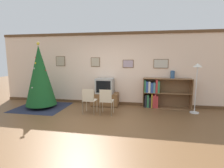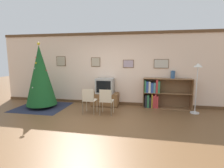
% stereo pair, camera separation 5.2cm
% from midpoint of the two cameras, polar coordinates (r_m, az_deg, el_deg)
% --- Properties ---
extents(ground_plane, '(24.00, 24.00, 0.00)m').
position_cam_midpoint_polar(ground_plane, '(4.72, -6.52, -13.46)').
color(ground_plane, brown).
extents(wall_back, '(8.81, 0.11, 2.70)m').
position_cam_midpoint_polar(wall_back, '(6.63, -0.90, 4.95)').
color(wall_back, beige).
rests_on(wall_back, ground_plane).
extents(area_rug, '(1.74, 1.63, 0.01)m').
position_cam_midpoint_polar(area_rug, '(6.84, -22.12, -7.03)').
color(area_rug, '#23283D').
rests_on(area_rug, ground_plane).
extents(christmas_tree, '(1.06, 1.06, 2.29)m').
position_cam_midpoint_polar(christmas_tree, '(6.64, -22.67, 2.53)').
color(christmas_tree, maroon).
rests_on(christmas_tree, area_rug).
extents(tv_console, '(0.98, 0.53, 0.48)m').
position_cam_midpoint_polar(tv_console, '(6.50, -2.55, -5.03)').
color(tv_console, brown).
rests_on(tv_console, ground_plane).
extents(television, '(0.64, 0.51, 0.55)m').
position_cam_midpoint_polar(television, '(6.40, -2.58, -0.58)').
color(television, '#9E9E99').
rests_on(television, tv_console).
extents(folding_chair_left, '(0.40, 0.40, 0.82)m').
position_cam_midpoint_polar(folding_chair_left, '(5.55, -7.77, -5.01)').
color(folding_chair_left, beige).
rests_on(folding_chair_left, ground_plane).
extents(folding_chair_right, '(0.40, 0.40, 0.82)m').
position_cam_midpoint_polar(folding_chair_right, '(5.40, -2.18, -5.30)').
color(folding_chair_right, beige).
rests_on(folding_chair_right, ground_plane).
extents(bookshelf, '(1.65, 0.36, 1.06)m').
position_cam_midpoint_polar(bookshelf, '(6.39, 14.54, -3.01)').
color(bookshelf, olive).
rests_on(bookshelf, ground_plane).
extents(vase, '(0.14, 0.14, 0.27)m').
position_cam_midpoint_polar(vase, '(6.40, 18.94, 2.98)').
color(vase, '#335684').
rests_on(vase, bookshelf).
extents(standing_lamp, '(0.28, 0.28, 1.60)m').
position_cam_midpoint_polar(standing_lamp, '(6.08, 25.78, 2.65)').
color(standing_lamp, silver).
rests_on(standing_lamp, ground_plane).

